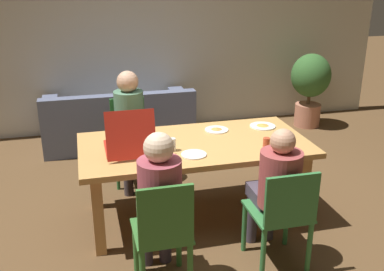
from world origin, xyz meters
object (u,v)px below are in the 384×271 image
(chair_0, at_px, (163,234))
(couch, at_px, (119,123))
(person_0, at_px, (159,196))
(drinking_glass_0, at_px, (172,145))
(person_2, at_px, (276,183))
(person_1, at_px, (130,120))
(pizza_box_0, at_px, (129,144))
(plate_2, at_px, (217,129))
(plate_0, at_px, (263,126))
(potted_plant, at_px, (310,83))
(drinking_glass_1, at_px, (266,144))
(chair_2, at_px, (283,214))
(chair_1, at_px, (129,135))
(dining_table, at_px, (195,152))
(plate_1, at_px, (194,154))

(chair_0, xyz_separation_m, couch, (-0.02, 3.08, -0.21))
(person_0, relative_size, drinking_glass_0, 10.76)
(person_2, height_order, drinking_glass_0, person_2)
(person_2, bearing_deg, person_1, 119.79)
(person_1, bearing_deg, pizza_box_0, -97.30)
(plate_2, height_order, couch, plate_2)
(chair_0, relative_size, plate_0, 3.60)
(pizza_box_0, distance_m, potted_plant, 3.62)
(pizza_box_0, distance_m, plate_0, 1.40)
(person_1, bearing_deg, plate_2, -36.90)
(person_2, height_order, potted_plant, person_2)
(drinking_glass_1, bearing_deg, potted_plant, 54.42)
(chair_2, distance_m, drinking_glass_0, 1.10)
(person_0, distance_m, person_1, 1.70)
(chair_0, height_order, person_1, person_1)
(chair_1, relative_size, chair_2, 1.04)
(chair_1, xyz_separation_m, plate_2, (0.77, -0.73, 0.25))
(chair_2, bearing_deg, dining_table, 115.47)
(person_1, relative_size, pizza_box_0, 2.46)
(chair_0, distance_m, person_0, 0.26)
(dining_table, distance_m, couch, 2.19)
(dining_table, distance_m, person_1, 0.98)
(chair_0, relative_size, person_1, 0.73)
(person_1, relative_size, potted_plant, 1.15)
(pizza_box_0, height_order, drinking_glass_0, pizza_box_0)
(drinking_glass_1, distance_m, potted_plant, 2.98)
(plate_1, xyz_separation_m, plate_2, (0.37, 0.54, 0.00))
(person_2, relative_size, couch, 0.59)
(drinking_glass_1, bearing_deg, person_2, -103.89)
(plate_1, bearing_deg, potted_plant, 45.21)
(person_2, height_order, drinking_glass_1, person_2)
(drinking_glass_0, relative_size, drinking_glass_1, 1.09)
(plate_1, bearing_deg, drinking_glass_0, 137.35)
(person_1, xyz_separation_m, couch, (-0.02, 1.25, -0.45))
(drinking_glass_1, bearing_deg, couch, 114.23)
(person_2, bearing_deg, chair_1, 117.69)
(dining_table, distance_m, chair_0, 1.11)
(person_1, distance_m, drinking_glass_0, 1.01)
(plate_0, height_order, couch, plate_0)
(pizza_box_0, bearing_deg, chair_0, -83.17)
(person_1, bearing_deg, drinking_glass_0, -75.64)
(person_1, bearing_deg, drinking_glass_1, -47.42)
(person_2, xyz_separation_m, plate_1, (-0.53, 0.51, 0.09))
(couch, bearing_deg, chair_1, -88.74)
(potted_plant, bearing_deg, couch, -179.42)
(person_1, relative_size, drinking_glass_1, 11.99)
(dining_table, relative_size, plate_0, 8.13)
(person_2, bearing_deg, person_0, -175.92)
(plate_2, bearing_deg, plate_1, -124.30)
(dining_table, xyz_separation_m, chair_1, (-0.48, 0.99, -0.15))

